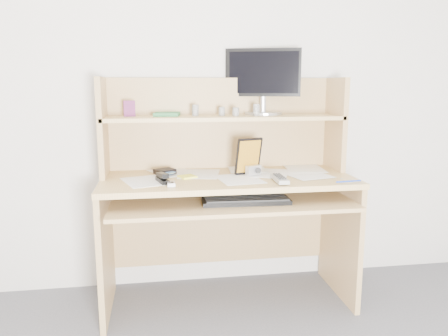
{
  "coord_description": "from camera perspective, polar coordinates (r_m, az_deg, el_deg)",
  "views": [
    {
      "loc": [
        -0.39,
        -0.89,
        1.25
      ],
      "look_at": [
        -0.03,
        1.43,
        0.81
      ],
      "focal_mm": 35.0,
      "sensor_mm": 36.0,
      "label": 1
    }
  ],
  "objects": [
    {
      "name": "digital_camera",
      "position": [
        2.47,
        3.85,
        -0.28
      ],
      "size": [
        0.1,
        0.07,
        0.05
      ],
      "primitive_type": "cube",
      "rotation": [
        0.0,
        0.0,
        0.48
      ],
      "color": "#B8B8BA",
      "rests_on": "paper_clutter"
    },
    {
      "name": "game_case",
      "position": [
        2.47,
        3.22,
        1.55
      ],
      "size": [
        0.15,
        0.06,
        0.21
      ],
      "primitive_type": "cube",
      "rotation": [
        0.0,
        0.0,
        0.3
      ],
      "color": "black",
      "rests_on": "paper_clutter"
    },
    {
      "name": "desk",
      "position": [
        2.54,
        0.2,
        -2.01
      ],
      "size": [
        1.4,
        0.7,
        1.3
      ],
      "color": "tan",
      "rests_on": "floor"
    },
    {
      "name": "blue_pen",
      "position": [
        2.38,
        15.97,
        -1.68
      ],
      "size": [
        0.14,
        0.03,
        0.01
      ],
      "primitive_type": "cylinder",
      "rotation": [
        1.57,
        0.0,
        1.7
      ],
      "color": "#1839B8",
      "rests_on": "paper_clutter"
    },
    {
      "name": "card_box",
      "position": [
        2.55,
        -12.26,
        7.6
      ],
      "size": [
        0.07,
        0.03,
        0.09
      ],
      "primitive_type": "cube",
      "rotation": [
        0.0,
        0.0,
        0.19
      ],
      "color": "maroon",
      "rests_on": "desk"
    },
    {
      "name": "flip_phone",
      "position": [
        2.24,
        -6.9,
        -1.97
      ],
      "size": [
        0.04,
        0.08,
        0.02
      ],
      "primitive_type": "cube",
      "rotation": [
        0.0,
        0.0,
        -0.01
      ],
      "color": "#A7A7A9",
      "rests_on": "paper_clutter"
    },
    {
      "name": "monitor",
      "position": [
        2.68,
        5.13,
        11.44
      ],
      "size": [
        0.44,
        0.23,
        0.39
      ],
      "rotation": [
        0.0,
        0.0,
        -0.33
      ],
      "color": "#B9B9BE",
      "rests_on": "desk"
    },
    {
      "name": "keyboard",
      "position": [
        2.29,
        2.87,
        -4.18
      ],
      "size": [
        0.46,
        0.18,
        0.03
      ],
      "rotation": [
        0.0,
        0.0,
        -0.04
      ],
      "color": "black",
      "rests_on": "desk"
    },
    {
      "name": "stapler",
      "position": [
        2.32,
        -8.05,
        -1.22
      ],
      "size": [
        0.08,
        0.15,
        0.04
      ],
      "primitive_type": "cube",
      "rotation": [
        0.0,
        0.0,
        0.26
      ],
      "color": "black",
      "rests_on": "paper_clutter"
    },
    {
      "name": "back_wall",
      "position": [
        2.71,
        -0.6,
        10.63
      ],
      "size": [
        3.6,
        0.04,
        2.5
      ],
      "primitive_type": "cube",
      "color": "beige",
      "rests_on": "floor"
    },
    {
      "name": "chip_stack_a",
      "position": [
        2.57,
        -0.28,
        7.43
      ],
      "size": [
        0.04,
        0.04,
        0.05
      ],
      "primitive_type": "cylinder",
      "rotation": [
        0.0,
        0.0,
        -0.03
      ],
      "color": "black",
      "rests_on": "desk"
    },
    {
      "name": "chip_stack_c",
      "position": [
        2.53,
        1.55,
        7.36
      ],
      "size": [
        0.05,
        0.05,
        0.05
      ],
      "primitive_type": "cylinder",
      "rotation": [
        0.0,
        0.0,
        -0.23
      ],
      "color": "black",
      "rests_on": "desk"
    },
    {
      "name": "paper_clutter",
      "position": [
        2.45,
        0.49,
        -1.08
      ],
      "size": [
        1.32,
        0.54,
        0.01
      ],
      "primitive_type": "cube",
      "color": "white",
      "rests_on": "desk"
    },
    {
      "name": "chip_stack_b",
      "position": [
        2.55,
        -3.76,
        7.53
      ],
      "size": [
        0.05,
        0.05,
        0.06
      ],
      "primitive_type": "cylinder",
      "rotation": [
        0.0,
        0.0,
        0.21
      ],
      "color": "silver",
      "rests_on": "desk"
    },
    {
      "name": "tv_remote",
      "position": [
        2.34,
        7.26,
        -1.41
      ],
      "size": [
        0.06,
        0.2,
        0.02
      ],
      "primitive_type": "cube",
      "rotation": [
        0.0,
        0.0,
        -0.02
      ],
      "color": "#9B9B96",
      "rests_on": "paper_clutter"
    },
    {
      "name": "chip_stack_d",
      "position": [
        2.56,
        4.26,
        7.58
      ],
      "size": [
        0.04,
        0.04,
        0.07
      ],
      "primitive_type": "cylinder",
      "rotation": [
        0.0,
        0.0,
        -0.14
      ],
      "color": "silver",
      "rests_on": "desk"
    },
    {
      "name": "shelf_book",
      "position": [
        2.58,
        -7.42,
        7.01
      ],
      "size": [
        0.17,
        0.21,
        0.02
      ],
      "primitive_type": "cube",
      "rotation": [
        0.0,
        0.0,
        -0.14
      ],
      "color": "#378A47",
      "rests_on": "desk"
    },
    {
      "name": "sticky_note_pad",
      "position": [
        2.43,
        -4.81,
        -1.14
      ],
      "size": [
        0.11,
        0.11,
        0.01
      ],
      "primitive_type": "cube",
      "rotation": [
        0.0,
        0.0,
        0.4
      ],
      "color": "#F4F340",
      "rests_on": "desk"
    },
    {
      "name": "wallet",
      "position": [
        2.52,
        -7.74,
        -0.44
      ],
      "size": [
        0.14,
        0.13,
        0.03
      ],
      "primitive_type": "cube",
      "rotation": [
        0.0,
        0.0,
        0.53
      ],
      "color": "black",
      "rests_on": "paper_clutter"
    }
  ]
}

